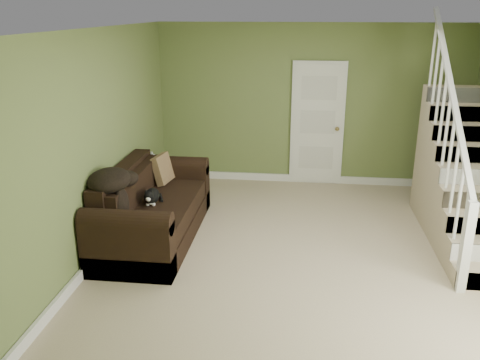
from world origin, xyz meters
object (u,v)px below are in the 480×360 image
(side_table, at_px, (152,190))
(banana, at_px, (160,218))
(sofa, at_px, (151,212))
(cat, at_px, (151,196))

(side_table, xyz_separation_m, banana, (0.55, -1.47, 0.21))
(sofa, height_order, cat, sofa)
(side_table, relative_size, banana, 4.02)
(sofa, distance_m, banana, 0.69)
(sofa, xyz_separation_m, banana, (0.30, -0.60, 0.18))
(sofa, height_order, banana, sofa)
(side_table, bearing_deg, banana, -69.56)
(sofa, distance_m, side_table, 0.91)
(side_table, relative_size, cat, 1.71)
(cat, bearing_deg, banana, -68.98)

